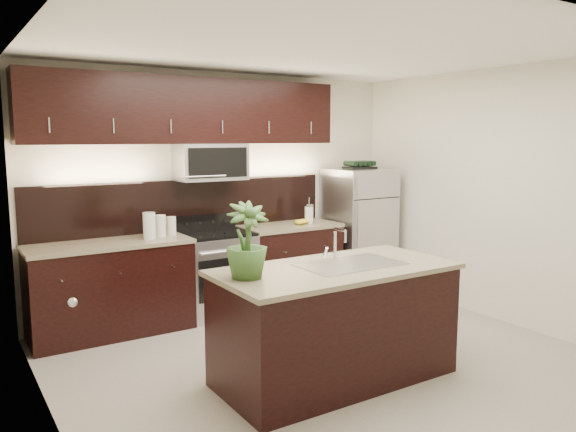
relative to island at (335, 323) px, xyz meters
name	(u,v)px	position (x,y,z in m)	size (l,w,h in m)	color
ground	(324,359)	(0.17, 0.37, -0.47)	(4.50, 4.50, 0.00)	gray
room_walls	(318,170)	(0.06, 0.34, 1.22)	(4.52, 4.02, 2.71)	beige
counter_run	(200,276)	(-0.29, 2.06, 0.00)	(3.51, 0.65, 0.94)	black
upper_fixtures	(193,121)	(-0.26, 2.21, 1.67)	(3.49, 0.40, 1.66)	black
island	(335,323)	(0.00, 0.00, 0.00)	(1.96, 0.96, 0.94)	black
sink_faucet	(350,262)	(0.15, 0.01, 0.48)	(0.84, 0.50, 0.28)	silver
refrigerator	(359,230)	(1.90, 2.00, 0.31)	(0.76, 0.68, 1.57)	#B2B2B7
wine_rack	(360,165)	(1.90, 2.00, 1.15)	(0.39, 0.24, 0.09)	black
plant	(247,241)	(-0.77, 0.06, 0.75)	(0.31, 0.31, 0.56)	#315622
canisters	(158,226)	(-0.74, 2.05, 0.59)	(0.39, 0.23, 0.27)	silver
french_press	(309,214)	(1.13, 2.01, 0.58)	(0.11, 0.11, 0.31)	silver
bananas	(298,222)	(0.95, 1.98, 0.50)	(0.20, 0.16, 0.06)	gold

